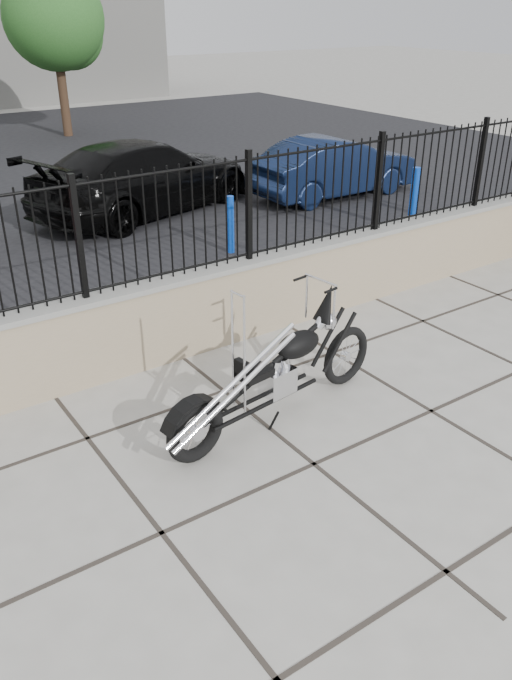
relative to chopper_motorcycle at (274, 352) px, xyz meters
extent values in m
plane|color=#99968E|center=(-0.12, -0.78, -0.74)|extent=(90.00, 90.00, 0.00)
cube|color=gray|center=(-0.12, 1.72, -0.26)|extent=(14.00, 0.36, 0.96)
cube|color=black|center=(-0.12, 1.72, 0.82)|extent=(14.00, 0.08, 1.20)
imported|color=black|center=(2.19, 7.22, -0.06)|extent=(5.04, 3.20, 1.36)
imported|color=#0F1B38|center=(5.95, 6.08, -0.15)|extent=(3.64, 1.27, 1.20)
cylinder|color=#0B1DAE|center=(2.27, 4.32, -0.28)|extent=(0.13, 0.13, 0.93)
cylinder|color=blue|center=(5.50, 3.46, -0.18)|extent=(0.15, 0.15, 1.12)
cylinder|color=#382619|center=(3.87, 16.02, 0.59)|extent=(0.27, 0.27, 2.66)
sphere|color=#2B7434|center=(3.87, 16.02, 2.62)|extent=(2.84, 2.84, 2.84)
camera|label=1|loc=(-3.20, -4.35, 2.89)|focal=35.00mm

